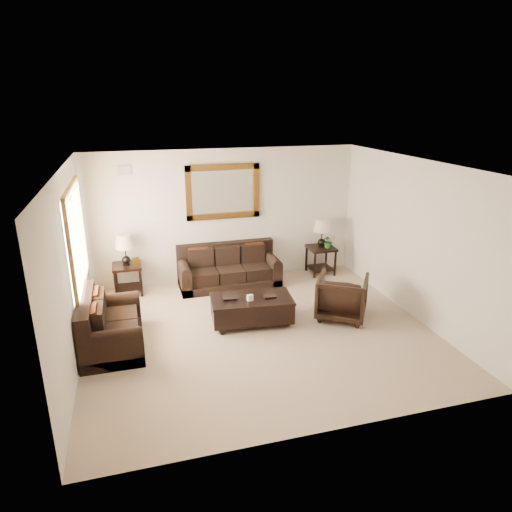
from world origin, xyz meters
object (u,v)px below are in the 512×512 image
object	(u,v)px
end_table_right	(322,238)
sofa	(229,271)
loveseat	(108,328)
coffee_table	(251,307)
armchair	(342,295)
end_table_left	(126,256)

from	to	relation	value
end_table_right	sofa	bearing A→B (deg)	-177.72
loveseat	coffee_table	size ratio (longest dim) A/B	1.05
end_table_right	armchair	xyz separation A→B (m)	(-0.50, -2.06, -0.37)
end_table_left	end_table_right	xyz separation A→B (m)	(4.04, -0.00, 0.01)
loveseat	armchair	size ratio (longest dim) A/B	1.79
sofa	loveseat	distance (m)	3.01
end_table_right	armchair	bearing A→B (deg)	-103.58
sofa	end_table_left	xyz separation A→B (m)	(-1.98, 0.09, 0.48)
sofa	coffee_table	bearing A→B (deg)	-89.87
end_table_right	coffee_table	size ratio (longest dim) A/B	0.85
end_table_left	coffee_table	size ratio (longest dim) A/B	0.84
sofa	end_table_right	world-z (taller)	end_table_right
end_table_right	loveseat	bearing A→B (deg)	-155.16
coffee_table	armchair	world-z (taller)	armchair
armchair	loveseat	bearing A→B (deg)	32.28
end_table_left	armchair	world-z (taller)	end_table_left
coffee_table	end_table_left	bearing A→B (deg)	142.54
end_table_left	end_table_right	world-z (taller)	end_table_right
loveseat	armchair	distance (m)	3.87
sofa	armchair	size ratio (longest dim) A/B	2.39
sofa	armchair	bearing A→B (deg)	-51.57
loveseat	end_table_left	size ratio (longest dim) A/B	1.25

